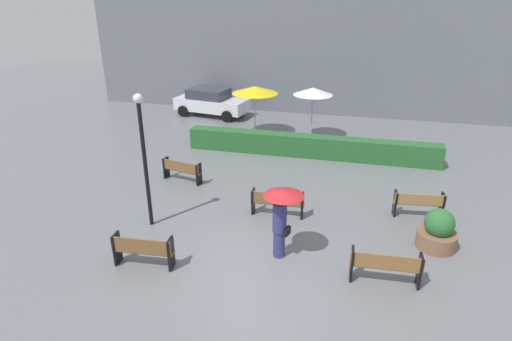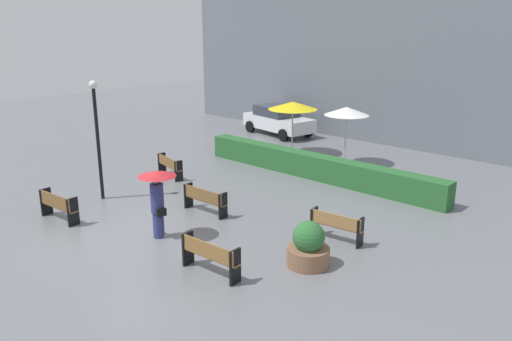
% 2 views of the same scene
% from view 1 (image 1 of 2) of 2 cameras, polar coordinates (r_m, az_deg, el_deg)
% --- Properties ---
extents(ground_plane, '(60.00, 60.00, 0.00)m').
position_cam_1_polar(ground_plane, '(11.48, 0.05, -12.73)').
color(ground_plane, slate).
extents(bench_far_left, '(1.65, 0.66, 0.83)m').
position_cam_1_polar(bench_far_left, '(16.22, -10.07, 0.15)').
color(bench_far_left, brown).
rests_on(bench_far_left, ground).
extents(bench_far_right, '(1.60, 0.53, 0.84)m').
position_cam_1_polar(bench_far_right, '(14.45, 21.22, -4.10)').
color(bench_far_right, '#9E7242').
rests_on(bench_far_right, ground).
extents(bench_near_right, '(1.75, 0.45, 0.89)m').
position_cam_1_polar(bench_near_right, '(11.04, 17.18, -12.21)').
color(bench_near_right, olive).
rests_on(bench_near_right, ground).
extents(bench_near_left, '(1.64, 0.50, 0.89)m').
position_cam_1_polar(bench_near_left, '(11.55, -15.11, -10.30)').
color(bench_near_left, brown).
rests_on(bench_near_left, ground).
extents(bench_mid_center, '(1.73, 0.43, 0.84)m').
position_cam_1_polar(bench_mid_center, '(13.55, 2.91, -4.28)').
color(bench_mid_center, brown).
rests_on(bench_mid_center, ground).
extents(pedestrian_with_umbrella, '(1.08, 1.08, 2.03)m').
position_cam_1_polar(pedestrian_with_umbrella, '(11.14, 3.48, -5.67)').
color(pedestrian_with_umbrella, navy).
rests_on(pedestrian_with_umbrella, ground).
extents(planter_pot, '(1.10, 1.10, 1.19)m').
position_cam_1_polar(planter_pot, '(12.99, 23.44, -7.60)').
color(planter_pot, brown).
rests_on(planter_pot, ground).
extents(lamp_post, '(0.28, 0.28, 4.14)m').
position_cam_1_polar(lamp_post, '(12.65, -15.03, 2.89)').
color(lamp_post, black).
rests_on(lamp_post, ground).
extents(patio_umbrella_yellow, '(2.27, 2.27, 2.49)m').
position_cam_1_polar(patio_umbrella_yellow, '(20.85, -0.14, 10.88)').
color(patio_umbrella_yellow, silver).
rests_on(patio_umbrella_yellow, ground).
extents(patio_umbrella_white, '(1.90, 1.90, 2.54)m').
position_cam_1_polar(patio_umbrella_white, '(20.49, 7.76, 10.59)').
color(patio_umbrella_white, silver).
rests_on(patio_umbrella_white, ground).
extents(hedge_strip, '(10.97, 0.70, 0.94)m').
position_cam_1_polar(hedge_strip, '(18.62, 7.33, 3.30)').
color(hedge_strip, '#28602D').
rests_on(hedge_strip, ground).
extents(building_facade, '(28.00, 1.20, 8.42)m').
position_cam_1_polar(building_facade, '(25.26, 9.15, 17.13)').
color(building_facade, slate).
rests_on(building_facade, ground).
extents(parked_car, '(4.43, 2.52, 1.57)m').
position_cam_1_polar(parked_car, '(24.94, -6.12, 9.28)').
color(parked_car, silver).
rests_on(parked_car, ground).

